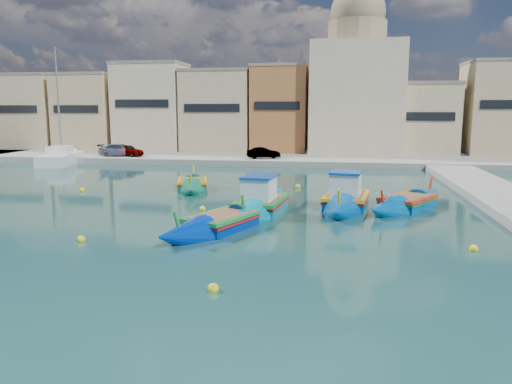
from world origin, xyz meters
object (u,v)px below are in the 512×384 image
(church_block, at_px, (356,82))
(luzzu_cyan_mid, at_px, (408,204))
(luzzu_turquoise_cabin, at_px, (262,205))
(yacht_north, at_px, (67,158))
(luzzu_blue_south, at_px, (222,224))
(luzzu_blue_cabin, at_px, (346,201))
(luzzu_green, at_px, (192,185))

(church_block, bearing_deg, luzzu_cyan_mid, -86.12)
(luzzu_turquoise_cabin, relative_size, yacht_north, 0.82)
(luzzu_blue_south, bearing_deg, luzzu_cyan_mid, 34.64)
(luzzu_blue_cabin, bearing_deg, luzzu_green, 154.33)
(church_block, height_order, luzzu_blue_cabin, church_block)
(church_block, xyz_separation_m, luzzu_turquoise_cabin, (-5.98, -32.18, -8.02))
(church_block, distance_m, yacht_north, 32.34)
(luzzu_blue_cabin, bearing_deg, luzzu_blue_south, -133.80)
(luzzu_turquoise_cabin, xyz_separation_m, luzzu_blue_cabin, (4.58, 1.91, 0.01))
(church_block, xyz_separation_m, luzzu_blue_cabin, (-1.41, -30.27, -8.01))
(luzzu_turquoise_cabin, xyz_separation_m, luzzu_cyan_mid, (8.01, 2.23, -0.12))
(luzzu_turquoise_cabin, bearing_deg, luzzu_blue_cabin, 22.65)
(luzzu_turquoise_cabin, bearing_deg, church_block, 79.47)
(luzzu_turquoise_cabin, bearing_deg, yacht_north, 137.87)
(church_block, bearing_deg, luzzu_green, -115.25)
(luzzu_turquoise_cabin, xyz_separation_m, yacht_north, (-23.36, 21.13, 0.10))
(church_block, xyz_separation_m, luzzu_cyan_mid, (2.03, -29.95, -8.14))
(luzzu_green, relative_size, yacht_north, 0.63)
(luzzu_blue_cabin, height_order, yacht_north, yacht_north)
(luzzu_green, distance_m, luzzu_blue_south, 12.06)
(luzzu_blue_cabin, bearing_deg, yacht_north, 145.47)
(church_block, relative_size, luzzu_blue_cabin, 2.03)
(church_block, distance_m, luzzu_cyan_mid, 31.10)
(church_block, xyz_separation_m, yacht_north, (-29.34, -11.05, -7.92))
(church_block, distance_m, luzzu_turquoise_cabin, 33.70)
(church_block, height_order, yacht_north, church_block)
(luzzu_cyan_mid, bearing_deg, luzzu_turquoise_cabin, -164.43)
(church_block, distance_m, luzzu_blue_south, 37.95)
(luzzu_turquoise_cabin, bearing_deg, luzzu_cyan_mid, 15.57)
(yacht_north, bearing_deg, church_block, 20.63)
(church_block, height_order, luzzu_cyan_mid, church_block)
(luzzu_cyan_mid, height_order, yacht_north, yacht_north)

